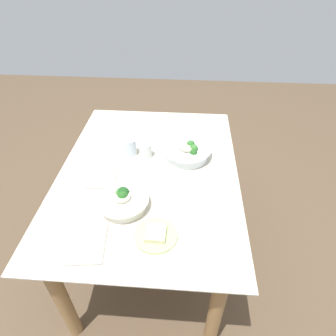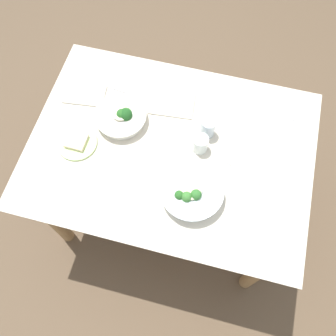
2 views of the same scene
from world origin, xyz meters
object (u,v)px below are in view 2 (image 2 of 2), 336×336
(broccoli_bowl_near, at_px, (122,117))
(napkin_folded_lower, at_px, (172,104))
(napkin_folded_upper, at_px, (85,93))
(fork_by_far_bowl, at_px, (288,112))
(table_knife_right, at_px, (246,174))
(water_glass_side, at_px, (200,144))
(table_knife_left, at_px, (114,89))
(fork_by_near_bowl, at_px, (175,131))
(bread_side_plate, at_px, (77,142))
(water_glass_center, at_px, (208,128))
(broccoli_bowl_far, at_px, (191,193))

(broccoli_bowl_near, bearing_deg, napkin_folded_lower, -144.18)
(napkin_folded_upper, bearing_deg, napkin_folded_lower, -174.04)
(fork_by_far_bowl, height_order, table_knife_right, same)
(water_glass_side, relative_size, table_knife_left, 0.41)
(water_glass_side, distance_m, fork_by_near_bowl, 0.15)
(table_knife_left, height_order, napkin_folded_upper, napkin_folded_upper)
(water_glass_side, bearing_deg, table_knife_right, 161.21)
(table_knife_left, height_order, napkin_folded_lower, napkin_folded_lower)
(napkin_folded_upper, relative_size, napkin_folded_lower, 0.93)
(table_knife_left, bearing_deg, bread_side_plate, 85.12)
(bread_side_plate, distance_m, fork_by_far_bowl, 1.01)
(water_glass_center, height_order, table_knife_left, water_glass_center)
(fork_by_far_bowl, height_order, napkin_folded_upper, napkin_folded_upper)
(napkin_folded_upper, distance_m, napkin_folded_lower, 0.43)
(fork_by_near_bowl, distance_m, table_knife_left, 0.38)
(broccoli_bowl_near, bearing_deg, fork_by_near_bowl, -178.39)
(broccoli_bowl_near, relative_size, fork_by_far_bowl, 2.84)
(fork_by_far_bowl, distance_m, napkin_folded_lower, 0.56)
(broccoli_bowl_near, bearing_deg, broccoli_bowl_far, 144.33)
(broccoli_bowl_far, relative_size, table_knife_left, 1.30)
(table_knife_right, bearing_deg, fork_by_far_bowl, 92.67)
(fork_by_far_bowl, relative_size, napkin_folded_lower, 0.40)
(water_glass_center, xyz_separation_m, napkin_folded_upper, (0.63, -0.07, -0.05))
(bread_side_plate, xyz_separation_m, water_glass_side, (-0.55, -0.12, 0.03))
(table_knife_left, bearing_deg, napkin_folded_upper, 32.52)
(bread_side_plate, relative_size, table_knife_right, 0.87)
(fork_by_far_bowl, relative_size, fork_by_near_bowl, 0.77)
(broccoli_bowl_far, bearing_deg, table_knife_right, -143.67)
(water_glass_center, bearing_deg, fork_by_near_bowl, 10.29)
(broccoli_bowl_far, height_order, napkin_folded_lower, broccoli_bowl_far)
(fork_by_near_bowl, bearing_deg, napkin_folded_upper, -115.65)
(table_knife_right, bearing_deg, water_glass_side, -175.72)
(broccoli_bowl_near, bearing_deg, bread_side_plate, 46.09)
(bread_side_plate, height_order, fork_by_near_bowl, bread_side_plate)
(napkin_folded_upper, bearing_deg, water_glass_center, 173.61)
(table_knife_right, relative_size, napkin_folded_upper, 1.07)
(broccoli_bowl_far, relative_size, fork_by_far_bowl, 3.19)
(broccoli_bowl_far, bearing_deg, fork_by_near_bowl, -63.55)
(water_glass_center, distance_m, water_glass_side, 0.09)
(water_glass_center, relative_size, table_knife_right, 0.47)
(table_knife_right, bearing_deg, napkin_folded_lower, 168.67)
(broccoli_bowl_far, relative_size, fork_by_near_bowl, 2.45)
(water_glass_center, bearing_deg, table_knife_right, 142.20)
(water_glass_center, distance_m, napkin_folded_upper, 0.63)
(fork_by_near_bowl, distance_m, table_knife_right, 0.39)
(broccoli_bowl_near, relative_size, table_knife_right, 1.14)
(water_glass_center, xyz_separation_m, fork_by_far_bowl, (-0.35, -0.21, -0.05))
(fork_by_near_bowl, relative_size, table_knife_right, 0.52)
(fork_by_far_bowl, bearing_deg, broccoli_bowl_near, 65.81)
(table_knife_right, relative_size, napkin_folded_lower, 1.00)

